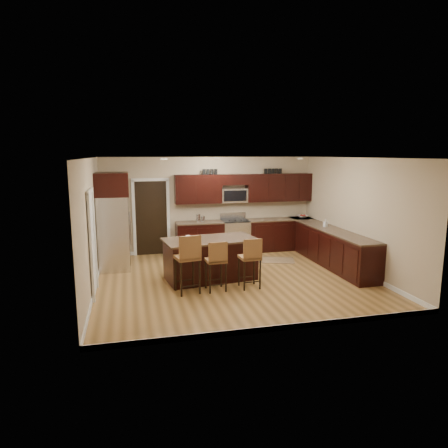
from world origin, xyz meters
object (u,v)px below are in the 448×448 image
object	(u,v)px
island	(210,260)
stool_right	(251,257)
range	(235,236)
stool_left	(188,257)
refrigerator	(113,220)
stool_mid	(216,260)

from	to	relation	value
island	stool_right	xyz separation A→B (m)	(0.68, -0.84, 0.24)
range	stool_left	distance (m)	3.63
stool_right	range	bearing A→B (deg)	77.44
stool_left	stool_right	bearing A→B (deg)	-10.20
refrigerator	island	bearing A→B (deg)	-32.40
stool_right	stool_left	bearing A→B (deg)	176.95
stool_left	refrigerator	world-z (taller)	refrigerator
island	stool_mid	xyz separation A→B (m)	(-0.04, -0.84, 0.23)
refrigerator	stool_mid	bearing A→B (deg)	-46.54
stool_mid	stool_right	distance (m)	0.72
island	stool_mid	distance (m)	0.87
range	stool_right	xyz separation A→B (m)	(-0.51, -3.12, 0.20)
range	stool_left	xyz separation A→B (m)	(-1.81, -3.13, 0.28)
range	stool_left	world-z (taller)	stool_left
island	range	bearing A→B (deg)	54.87
stool_mid	refrigerator	world-z (taller)	refrigerator
range	refrigerator	size ratio (longest dim) A/B	0.47
refrigerator	range	bearing A→B (deg)	15.91
stool_mid	island	bearing A→B (deg)	83.27
stool_left	stool_mid	xyz separation A→B (m)	(0.58, 0.01, -0.10)
island	stool_right	world-z (taller)	stool_right
range	stool_right	world-z (taller)	range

